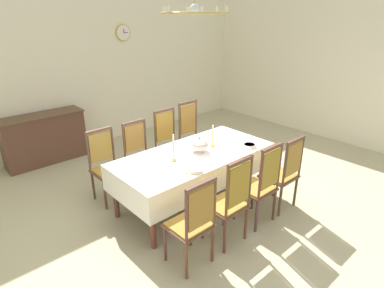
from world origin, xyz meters
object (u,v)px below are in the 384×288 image
(chair_south_c, at_px, (261,184))
(soup_tureen, at_px, (199,145))
(dining_table, at_px, (194,158))
(chair_south_d, at_px, (283,172))
(spoon_primary, at_px, (254,144))
(sideboard, at_px, (44,138))
(chair_south_b, at_px, (230,200))
(chair_north_b, at_px, (140,154))
(chair_north_a, at_px, (107,164))
(bowl_near_right, at_px, (195,170))
(bowl_near_left, at_px, (249,145))
(chandelier, at_px, (195,12))
(mounted_clock, at_px, (123,33))
(candlestick_east, at_px, (213,138))
(chair_south_a, at_px, (193,222))
(chair_north_c, at_px, (170,143))
(spoon_secondary, at_px, (187,173))
(chair_north_d, at_px, (192,135))
(candlestick_west, at_px, (174,150))

(chair_south_c, height_order, soup_tureen, chair_south_c)
(dining_table, xyz_separation_m, chair_south_d, (0.81, -0.93, -0.14))
(dining_table, distance_m, spoon_primary, 0.95)
(chair_south_c, relative_size, sideboard, 0.79)
(chair_south_b, bearing_deg, chair_north_b, 90.00)
(chair_north_a, height_order, bowl_near_right, chair_north_a)
(chair_south_b, xyz_separation_m, chair_south_c, (0.59, 0.00, -0.00))
(chair_north_a, relative_size, chair_north_b, 1.01)
(bowl_near_left, xyz_separation_m, chandelier, (-0.75, 0.37, 1.79))
(soup_tureen, height_order, mounted_clock, mounted_clock)
(spoon_primary, bearing_deg, bowl_near_left, -156.20)
(candlestick_east, bearing_deg, chair_north_a, 143.04)
(chair_south_c, distance_m, candlestick_east, 0.99)
(dining_table, xyz_separation_m, spoon_primary, (0.88, -0.35, 0.08))
(bowl_near_right, bearing_deg, chair_south_c, -37.96)
(chair_south_a, height_order, bowl_near_right, chair_south_a)
(bowl_near_left, bearing_deg, chair_south_a, -161.07)
(candlestick_east, distance_m, spoon_primary, 0.63)
(chair_north_c, bearing_deg, sideboard, -54.38)
(chair_south_a, xyz_separation_m, spoon_secondary, (0.39, 0.53, 0.23))
(chair_south_d, relative_size, bowl_near_right, 5.87)
(chair_south_b, xyz_separation_m, chandelier, (0.29, 0.93, 2.02))
(chair_south_b, xyz_separation_m, mounted_clock, (1.15, 4.04, 1.62))
(dining_table, bearing_deg, bowl_near_right, -130.71)
(spoon_primary, bearing_deg, chair_north_c, 127.05)
(chair_north_d, bearing_deg, chair_south_a, 47.86)
(chair_south_b, relative_size, soup_tureen, 4.34)
(chair_south_a, height_order, mounted_clock, mounted_clock)
(chair_south_c, relative_size, chandelier, 1.41)
(chair_south_d, bearing_deg, mounted_clock, 89.30)
(chair_north_b, bearing_deg, candlestick_east, 125.20)
(candlestick_east, distance_m, bowl_near_right, 0.84)
(dining_table, relative_size, chandelier, 2.82)
(candlestick_east, height_order, spoon_secondary, candlestick_east)
(dining_table, bearing_deg, sideboard, 110.85)
(candlestick_east, bearing_deg, chair_south_b, -125.04)
(chair_south_c, height_order, sideboard, chair_south_c)
(chair_south_b, bearing_deg, mounted_clock, 74.06)
(chair_south_d, bearing_deg, candlestick_west, 141.70)
(chair_south_a, bearing_deg, soup_tureen, 43.81)
(chair_north_b, xyz_separation_m, bowl_near_right, (-0.07, -1.34, 0.25))
(chair_south_a, xyz_separation_m, chair_south_b, (0.58, -0.00, 0.02))
(sideboard, height_order, mounted_clock, mounted_clock)
(chair_north_d, bearing_deg, mounted_clock, -91.29)
(dining_table, height_order, spoon_primary, spoon_primary)
(dining_table, distance_m, mounted_clock, 3.55)
(candlestick_east, xyz_separation_m, chandelier, (-0.36, 0.00, 1.68))
(dining_table, relative_size, candlestick_east, 6.87)
(chair_south_a, bearing_deg, chair_north_a, 90.00)
(dining_table, relative_size, chair_south_b, 1.99)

